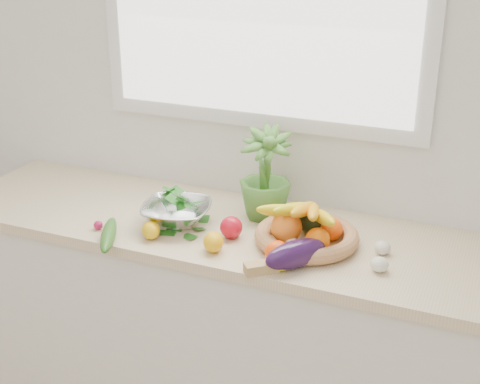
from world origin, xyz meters
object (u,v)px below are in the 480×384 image
at_px(apple, 231,227).
at_px(fruit_basket, 306,230).
at_px(cucumber, 109,235).
at_px(potted_herb, 265,174).
at_px(eggplant, 296,254).
at_px(colander_with_spinach, 177,209).

distance_m(apple, fruit_basket, 0.26).
bearing_deg(cucumber, potted_herb, 43.19).
bearing_deg(eggplant, fruit_basket, 96.29).
bearing_deg(colander_with_spinach, eggplant, -14.37).
xyz_separation_m(eggplant, potted_herb, (-0.23, 0.32, 0.13)).
relative_size(potted_herb, colander_with_spinach, 1.15).
bearing_deg(potted_herb, eggplant, -54.48).
bearing_deg(eggplant, apple, 158.11).
xyz_separation_m(cucumber, potted_herb, (0.43, 0.40, 0.15)).
bearing_deg(cucumber, eggplant, 6.92).
height_order(apple, eggplant, eggplant).
bearing_deg(fruit_basket, eggplant, -83.71).
bearing_deg(apple, colander_with_spinach, 175.52).
distance_m(apple, cucumber, 0.43).
height_order(eggplant, fruit_basket, fruit_basket).
distance_m(potted_herb, fruit_basket, 0.29).
xyz_separation_m(potted_herb, fruit_basket, (0.21, -0.16, -0.12)).
bearing_deg(potted_herb, colander_with_spinach, -144.23).
distance_m(eggplant, fruit_basket, 0.17).
bearing_deg(fruit_basket, potted_herb, 143.29).
distance_m(fruit_basket, colander_with_spinach, 0.49).
relative_size(cucumber, colander_with_spinach, 0.89).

